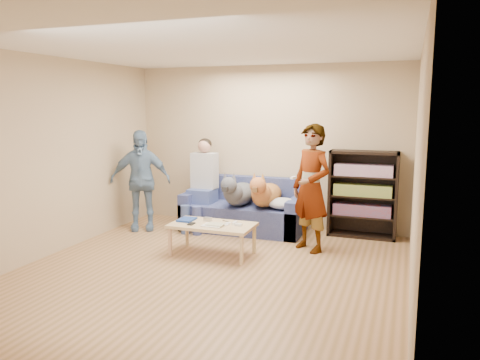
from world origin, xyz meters
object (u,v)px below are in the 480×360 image
at_px(coffee_table, 212,227).
at_px(bookshelf, 363,192).
at_px(sofa, 245,212).
at_px(camera_silver, 208,219).
at_px(dog_gray, 238,193).
at_px(dog_tan, 265,194).
at_px(person_seated, 202,181).
at_px(notebook_blue, 187,220).
at_px(person_standing_left, 140,180).
at_px(person_standing_right, 311,188).

xyz_separation_m(coffee_table, bookshelf, (1.77, 1.59, 0.31)).
bearing_deg(sofa, coffee_table, -88.79).
bearing_deg(sofa, camera_silver, -94.24).
xyz_separation_m(dog_gray, dog_tan, (0.42, 0.06, 0.00)).
bearing_deg(dog_gray, dog_tan, 7.71).
distance_m(sofa, dog_tan, 0.54).
relative_size(sofa, person_seated, 1.29).
bearing_deg(bookshelf, camera_silver, -142.20).
xyz_separation_m(notebook_blue, dog_tan, (0.76, 1.16, 0.20)).
height_order(person_standing_left, notebook_blue, person_standing_left).
bearing_deg(dog_tan, sofa, 159.06).
height_order(sofa, dog_gray, dog_gray).
bearing_deg(coffee_table, person_standing_left, 153.19).
distance_m(person_standing_left, notebook_blue, 1.44).
height_order(dog_gray, dog_tan, dog_tan).
distance_m(person_standing_right, notebook_blue, 1.74).
height_order(notebook_blue, bookshelf, bookshelf).
xyz_separation_m(person_standing_left, notebook_blue, (1.18, -0.75, -0.36)).
bearing_deg(dog_gray, sofa, 80.89).
distance_m(dog_tan, bookshelf, 1.46).
distance_m(person_standing_left, dog_gray, 1.57).
height_order(notebook_blue, dog_gray, dog_gray).
distance_m(camera_silver, sofa, 1.25).
height_order(person_standing_right, sofa, person_standing_right).
distance_m(person_seated, dog_tan, 1.07).
bearing_deg(person_seated, person_standing_left, -153.90).
bearing_deg(person_standing_left, dog_gray, -12.95).
bearing_deg(camera_silver, dog_gray, 86.74).
distance_m(notebook_blue, camera_silver, 0.29).
bearing_deg(person_seated, notebook_blue, -75.42).
bearing_deg(bookshelf, person_seated, -171.72).
xyz_separation_m(person_standing_right, coffee_table, (-1.18, -0.64, -0.49)).
relative_size(camera_silver, person_seated, 0.07).
xyz_separation_m(person_standing_right, camera_silver, (-1.30, -0.52, -0.42)).
bearing_deg(bookshelf, person_standing_left, -166.76).
bearing_deg(dog_tan, person_standing_right, -34.46).
relative_size(sofa, dog_gray, 1.53).
relative_size(person_standing_left, person_seated, 1.08).
bearing_deg(notebook_blue, person_seated, 104.58).
height_order(person_seated, dog_gray, person_seated).
relative_size(notebook_blue, dog_tan, 0.22).
distance_m(camera_silver, coffee_table, 0.18).
height_order(camera_silver, bookshelf, bookshelf).
height_order(person_standing_left, dog_gray, person_standing_left).
relative_size(dog_gray, coffee_table, 1.13).
distance_m(camera_silver, bookshelf, 2.41).
xyz_separation_m(person_standing_left, sofa, (1.55, 0.55, -0.51)).
bearing_deg(dog_gray, person_standing_right, -22.17).
xyz_separation_m(person_seated, bookshelf, (2.48, 0.36, -0.09)).
xyz_separation_m(sofa, dog_gray, (-0.03, -0.21, 0.35)).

